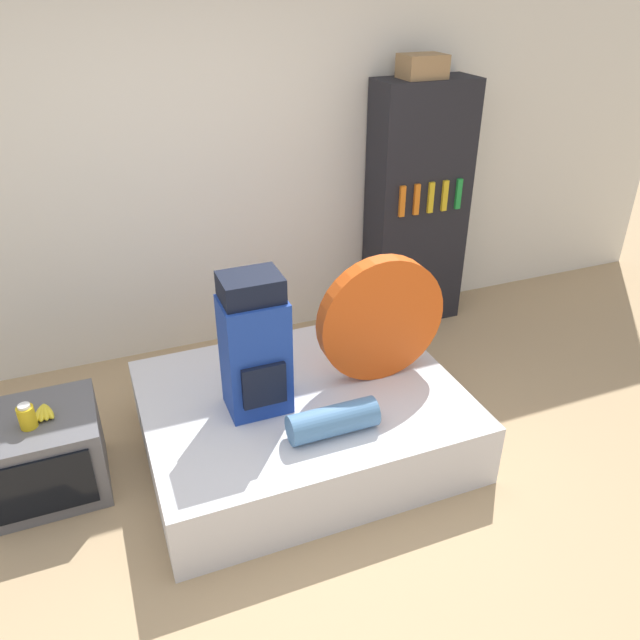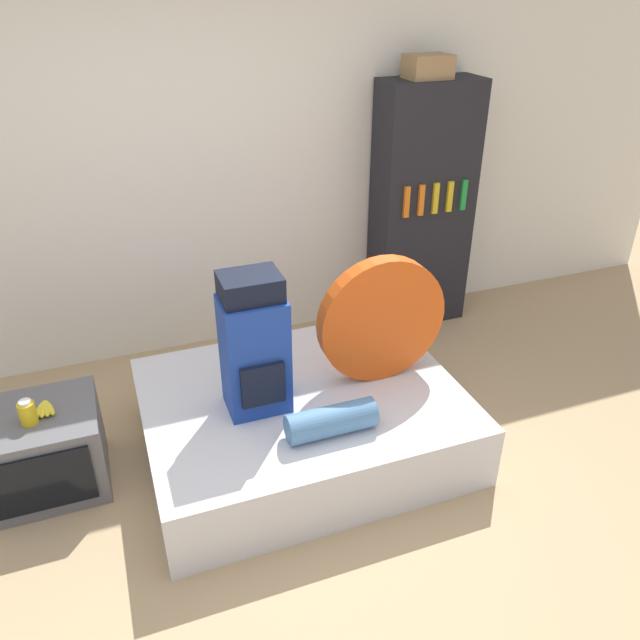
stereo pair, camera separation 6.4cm
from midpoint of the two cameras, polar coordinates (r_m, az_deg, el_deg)
ground_plane at (r=3.24m, az=-0.86°, el=-20.03°), size 16.00×16.00×0.00m
wall_back at (r=4.32m, az=-10.70°, el=13.37°), size 8.00×0.05×2.60m
bed at (r=3.65m, az=-1.10°, el=-9.05°), size 1.75×1.38×0.38m
backpack at (r=3.25m, az=-5.46°, el=-2.41°), size 0.33×0.29×0.78m
tent_bag at (r=3.50m, az=6.16°, el=0.03°), size 0.75×0.10×0.75m
sleeping_roll at (r=3.21m, az=1.62°, el=-9.19°), size 0.47×0.16×0.16m
television at (r=3.67m, az=-23.39°, el=-10.85°), size 0.59×0.56×0.47m
canister at (r=3.45m, az=-24.69°, el=-7.69°), size 0.08×0.08×0.13m
banana_bunch at (r=3.52m, az=-23.38°, el=-7.45°), size 0.12×0.15×0.04m
bookshelf at (r=4.77m, az=9.70°, el=10.06°), size 0.72×0.36×1.82m
cardboard_box at (r=4.50m, az=10.27°, el=21.84°), size 0.29×0.22×0.15m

